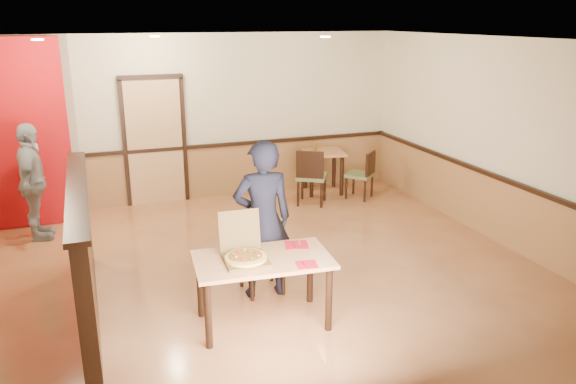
% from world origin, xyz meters
% --- Properties ---
extents(floor, '(7.00, 7.00, 0.00)m').
position_xyz_m(floor, '(0.00, 0.00, 0.00)').
color(floor, '#CB7F4F').
rests_on(floor, ground).
extents(ceiling, '(7.00, 7.00, 0.00)m').
position_xyz_m(ceiling, '(0.00, 0.00, 2.80)').
color(ceiling, black).
rests_on(ceiling, wall_back).
extents(wall_back, '(7.00, 0.00, 7.00)m').
position_xyz_m(wall_back, '(0.00, 3.50, 1.40)').
color(wall_back, beige).
rests_on(wall_back, floor).
extents(wall_right, '(0.00, 7.00, 7.00)m').
position_xyz_m(wall_right, '(3.50, 0.00, 1.40)').
color(wall_right, beige).
rests_on(wall_right, floor).
extents(wainscot_back, '(7.00, 0.04, 0.90)m').
position_xyz_m(wainscot_back, '(0.00, 3.47, 0.45)').
color(wainscot_back, '#9B6C3E').
rests_on(wainscot_back, floor).
extents(chair_rail_back, '(7.00, 0.06, 0.06)m').
position_xyz_m(chair_rail_back, '(0.00, 3.45, 0.92)').
color(chair_rail_back, black).
rests_on(chair_rail_back, wall_back).
extents(wainscot_right, '(0.04, 7.00, 0.90)m').
position_xyz_m(wainscot_right, '(3.47, 0.00, 0.45)').
color(wainscot_right, '#9B6C3E').
rests_on(wainscot_right, floor).
extents(chair_rail_right, '(0.06, 7.00, 0.06)m').
position_xyz_m(chair_rail_right, '(3.45, 0.00, 0.92)').
color(chair_rail_right, black).
rests_on(chair_rail_right, wall_right).
extents(back_door, '(0.90, 0.06, 2.10)m').
position_xyz_m(back_door, '(-0.80, 3.46, 1.05)').
color(back_door, tan).
rests_on(back_door, wall_back).
extents(booth_partition, '(0.20, 3.10, 1.44)m').
position_xyz_m(booth_partition, '(-2.00, -0.20, 0.74)').
color(booth_partition, black).
rests_on(booth_partition, floor).
extents(red_accent_panel, '(1.60, 0.20, 2.78)m').
position_xyz_m(red_accent_panel, '(-2.90, 3.00, 1.40)').
color(red_accent_panel, '#AF0C11').
rests_on(red_accent_panel, floor).
extents(spot_a, '(0.14, 0.14, 0.02)m').
position_xyz_m(spot_a, '(-2.30, 1.80, 2.78)').
color(spot_a, '#FFEBB2').
rests_on(spot_a, ceiling).
extents(spot_b, '(0.14, 0.14, 0.02)m').
position_xyz_m(spot_b, '(-0.80, 2.50, 2.78)').
color(spot_b, '#FFEBB2').
rests_on(spot_b, ceiling).
extents(spot_c, '(0.14, 0.14, 0.02)m').
position_xyz_m(spot_c, '(1.40, 1.50, 2.78)').
color(spot_c, '#FFEBB2').
rests_on(spot_c, ceiling).
extents(main_table, '(1.43, 0.89, 0.73)m').
position_xyz_m(main_table, '(-0.32, -0.96, 0.63)').
color(main_table, tan).
rests_on(main_table, floor).
extents(diner_chair, '(0.48, 0.48, 0.93)m').
position_xyz_m(diner_chair, '(-0.12, -0.20, 0.51)').
color(diner_chair, '#616C3F').
rests_on(diner_chair, floor).
extents(side_chair_left, '(0.65, 0.65, 0.96)m').
position_xyz_m(side_chair_left, '(1.60, 2.44, 0.53)').
color(side_chair_left, '#616C3F').
rests_on(side_chair_left, floor).
extents(side_chair_right, '(0.59, 0.59, 0.85)m').
position_xyz_m(side_chair_right, '(2.58, 2.45, 0.46)').
color(side_chair_right, '#616C3F').
rests_on(side_chair_right, floor).
extents(side_table, '(0.82, 0.82, 0.76)m').
position_xyz_m(side_table, '(2.09, 3.05, 0.58)').
color(side_table, tan).
rests_on(side_table, floor).
extents(diner, '(0.69, 0.48, 1.81)m').
position_xyz_m(diner, '(-0.12, -0.35, 0.90)').
color(diner, black).
rests_on(diner, floor).
extents(passerby, '(0.47, 1.01, 1.67)m').
position_xyz_m(passerby, '(-2.63, 2.37, 0.84)').
color(passerby, '#989AA1').
rests_on(passerby, floor).
extents(pizza_box, '(0.44, 0.52, 0.45)m').
position_xyz_m(pizza_box, '(-0.50, -0.95, 0.79)').
color(pizza_box, brown).
rests_on(pizza_box, main_table).
extents(pizza, '(0.46, 0.46, 0.03)m').
position_xyz_m(pizza, '(-0.50, -1.00, 0.78)').
color(pizza, '#FACB5B').
rests_on(pizza, pizza_box).
extents(napkin_near, '(0.23, 0.23, 0.01)m').
position_xyz_m(napkin_near, '(0.04, -1.27, 0.74)').
color(napkin_near, red).
rests_on(napkin_near, main_table).
extents(napkin_far, '(0.29, 0.29, 0.01)m').
position_xyz_m(napkin_far, '(0.12, -0.77, 0.74)').
color(napkin_far, red).
rests_on(napkin_far, main_table).
extents(condiment, '(0.07, 0.07, 0.17)m').
position_xyz_m(condiment, '(1.95, 3.12, 0.84)').
color(condiment, '#8C6019').
rests_on(condiment, side_table).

